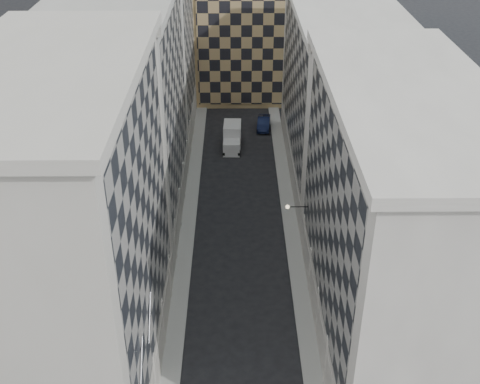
{
  "coord_description": "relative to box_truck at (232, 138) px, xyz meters",
  "views": [
    {
      "loc": [
        -0.41,
        -20.81,
        34.38
      ],
      "look_at": [
        -0.08,
        14.91,
        13.15
      ],
      "focal_mm": 45.0,
      "sensor_mm": 36.0,
      "label": 1
    }
  ],
  "objects": [
    {
      "name": "sidewalk_west",
      "position": [
        -4.48,
        -18.37,
        -1.2
      ],
      "size": [
        1.5,
        100.0,
        0.15
      ],
      "primitive_type": "cube",
      "color": "#969690",
      "rests_on": "ground"
    },
    {
      "name": "sidewalk_east",
      "position": [
        6.02,
        -18.37,
        -1.2
      ],
      "size": [
        1.5,
        100.0,
        0.15
      ],
      "primitive_type": "cube",
      "color": "#969690",
      "rests_on": "ground"
    },
    {
      "name": "bldg_left_a",
      "position": [
        -10.11,
        -37.37,
        10.55
      ],
      "size": [
        10.8,
        22.8,
        23.7
      ],
      "color": "#A5A195",
      "rests_on": "ground"
    },
    {
      "name": "bldg_left_b",
      "position": [
        -10.11,
        -15.37,
        10.05
      ],
      "size": [
        10.8,
        22.8,
        22.7
      ],
      "color": "gray",
      "rests_on": "ground"
    },
    {
      "name": "bldg_left_c",
      "position": [
        -10.11,
        6.63,
        9.55
      ],
      "size": [
        10.8,
        22.8,
        21.7
      ],
      "color": "#A5A195",
      "rests_on": "ground"
    },
    {
      "name": "bldg_right_a",
      "position": [
        11.65,
        -33.37,
        9.04
      ],
      "size": [
        10.8,
        26.8,
        20.7
      ],
      "color": "#ABA69D",
      "rests_on": "ground"
    },
    {
      "name": "bldg_right_b",
      "position": [
        11.66,
        -6.37,
        8.57
      ],
      "size": [
        10.8,
        28.8,
        19.7
      ],
      "color": "#ABA69D",
      "rests_on": "ground"
    },
    {
      "name": "tan_block",
      "position": [
        2.77,
        19.52,
        8.16
      ],
      "size": [
        16.8,
        14.8,
        18.8
      ],
      "color": "tan",
      "rests_on": "ground"
    },
    {
      "name": "flagpoles_left",
      "position": [
        -5.13,
        -42.37,
        6.72
      ],
      "size": [
        0.1,
        6.33,
        2.33
      ],
      "color": "gray",
      "rests_on": "ground"
    },
    {
      "name": "bracket_lamp",
      "position": [
        5.15,
        -24.37,
        4.92
      ],
      "size": [
        1.98,
        0.36,
        0.36
      ],
      "color": "black",
      "rests_on": "ground"
    },
    {
      "name": "box_truck",
      "position": [
        0.0,
        0.0,
        0.0
      ],
      "size": [
        2.36,
        5.42,
        2.94
      ],
      "rotation": [
        0.0,
        0.0,
        -0.03
      ],
      "color": "silver",
      "rests_on": "ground"
    },
    {
      "name": "dark_car",
      "position": [
        4.27,
        5.69,
        -0.51
      ],
      "size": [
        2.08,
        4.82,
        1.54
      ],
      "primitive_type": "imported",
      "rotation": [
        0.0,
        0.0,
        -0.1
      ],
      "color": "#0D1532",
      "rests_on": "ground"
    }
  ]
}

